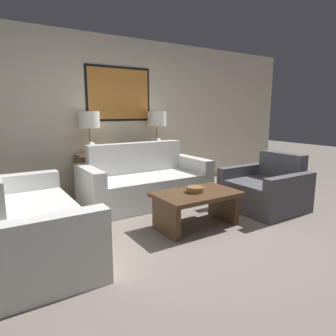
{
  "coord_description": "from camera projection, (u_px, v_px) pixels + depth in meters",
  "views": [
    {
      "loc": [
        -2.13,
        -2.49,
        1.41
      ],
      "look_at": [
        0.02,
        0.88,
        0.65
      ],
      "focal_mm": 32.0,
      "sensor_mm": 36.0,
      "label": 1
    }
  ],
  "objects": [
    {
      "name": "console_table",
      "position": [
        126.0,
        172.0,
        5.21
      ],
      "size": [
        1.68,
        0.4,
        0.73
      ],
      "color": "brown",
      "rests_on": "ground_plane"
    },
    {
      "name": "couch_by_back_wall",
      "position": [
        145.0,
        183.0,
        4.65
      ],
      "size": [
        1.96,
        0.9,
        0.91
      ],
      "color": "silver",
      "rests_on": "ground_plane"
    },
    {
      "name": "decorative_bowl",
      "position": [
        195.0,
        189.0,
        3.65
      ],
      "size": [
        0.21,
        0.21,
        0.07
      ],
      "color": "olive",
      "rests_on": "coffee_table"
    },
    {
      "name": "table_lamp_right",
      "position": [
        157.0,
        123.0,
        5.38
      ],
      "size": [
        0.33,
        0.33,
        0.68
      ],
      "color": "silver",
      "rests_on": "console_table"
    },
    {
      "name": "table_lamp_left",
      "position": [
        89.0,
        125.0,
        4.73
      ],
      "size": [
        0.33,
        0.33,
        0.68
      ],
      "color": "silver",
      "rests_on": "console_table"
    },
    {
      "name": "couch_by_side",
      "position": [
        28.0,
        224.0,
        2.98
      ],
      "size": [
        0.9,
        1.96,
        0.91
      ],
      "color": "silver",
      "rests_on": "ground_plane"
    },
    {
      "name": "coffee_table",
      "position": [
        196.0,
        202.0,
        3.67
      ],
      "size": [
        1.02,
        0.64,
        0.44
      ],
      "color": "#4C331E",
      "rests_on": "ground_plane"
    },
    {
      "name": "armchair_near_back_wall",
      "position": [
        265.0,
        190.0,
        4.36
      ],
      "size": [
        0.93,
        1.0,
        0.8
      ],
      "color": "#4C4C51",
      "rests_on": "ground_plane"
    },
    {
      "name": "ground_plane",
      "position": [
        208.0,
        235.0,
        3.45
      ],
      "size": [
        20.0,
        20.0,
        0.0
      ],
      "primitive_type": "plane",
      "color": "slate"
    },
    {
      "name": "back_wall",
      "position": [
        118.0,
        116.0,
        5.26
      ],
      "size": [
        7.93,
        0.12,
        2.65
      ],
      "color": "beige",
      "rests_on": "ground_plane"
    }
  ]
}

